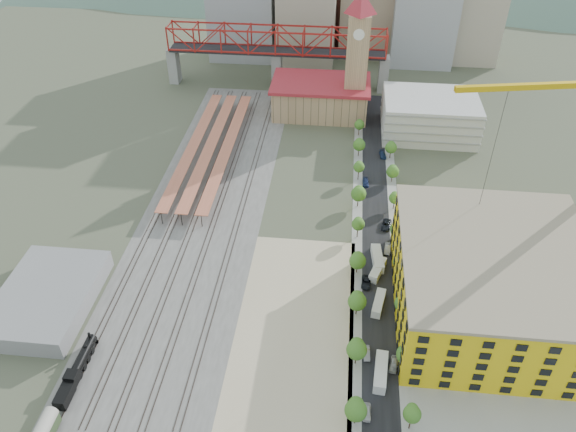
# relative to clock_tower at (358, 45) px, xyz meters

# --- Properties ---
(ground) EXTENTS (400.00, 400.00, 0.00)m
(ground) POSITION_rel_clock_tower_xyz_m (-8.00, -79.99, -28.70)
(ground) COLOR #474C38
(ground) RESTS_ON ground
(ballast_strip) EXTENTS (36.00, 165.00, 0.06)m
(ballast_strip) POSITION_rel_clock_tower_xyz_m (-44.00, -62.49, -28.67)
(ballast_strip) COLOR #605E59
(ballast_strip) RESTS_ON ground
(dirt_lot) EXTENTS (28.00, 67.00, 0.06)m
(dirt_lot) POSITION_rel_clock_tower_xyz_m (-12.00, -111.49, -28.67)
(dirt_lot) COLOR tan
(dirt_lot) RESTS_ON ground
(street_asphalt) EXTENTS (12.00, 170.00, 0.06)m
(street_asphalt) POSITION_rel_clock_tower_xyz_m (8.00, -64.99, -28.67)
(street_asphalt) COLOR black
(street_asphalt) RESTS_ON ground
(sidewalk_west) EXTENTS (3.00, 170.00, 0.04)m
(sidewalk_west) POSITION_rel_clock_tower_xyz_m (2.50, -64.99, -28.68)
(sidewalk_west) COLOR gray
(sidewalk_west) RESTS_ON ground
(sidewalk_east) EXTENTS (3.00, 170.00, 0.04)m
(sidewalk_east) POSITION_rel_clock_tower_xyz_m (13.50, -64.99, -28.68)
(sidewalk_east) COLOR gray
(sidewalk_east) RESTS_ON ground
(construction_pad) EXTENTS (50.00, 90.00, 0.06)m
(construction_pad) POSITION_rel_clock_tower_xyz_m (37.00, -99.99, -28.67)
(construction_pad) COLOR gray
(construction_pad) RESTS_ON ground
(rail_tracks) EXTENTS (26.56, 160.00, 0.18)m
(rail_tracks) POSITION_rel_clock_tower_xyz_m (-45.80, -62.49, -28.55)
(rail_tracks) COLOR #382B23
(rail_tracks) RESTS_ON ground
(platform_canopies) EXTENTS (16.00, 80.00, 4.12)m
(platform_canopies) POSITION_rel_clock_tower_xyz_m (-49.00, -34.99, -24.70)
(platform_canopies) COLOR #C4684B
(platform_canopies) RESTS_ON ground
(station_hall) EXTENTS (38.00, 24.00, 13.10)m
(station_hall) POSITION_rel_clock_tower_xyz_m (-13.00, 2.01, -22.03)
(station_hall) COLOR tan
(station_hall) RESTS_ON ground
(clock_tower) EXTENTS (12.00, 12.00, 52.00)m
(clock_tower) POSITION_rel_clock_tower_xyz_m (0.00, 0.00, 0.00)
(clock_tower) COLOR tan
(clock_tower) RESTS_ON ground
(parking_garage) EXTENTS (34.00, 26.00, 14.00)m
(parking_garage) POSITION_rel_clock_tower_xyz_m (28.00, -9.99, -21.70)
(parking_garage) COLOR silver
(parking_garage) RESTS_ON ground
(truss_bridge) EXTENTS (94.00, 9.60, 25.60)m
(truss_bridge) POSITION_rel_clock_tower_xyz_m (-33.00, 25.01, -9.83)
(truss_bridge) COLOR gray
(truss_bridge) RESTS_ON ground
(construction_building) EXTENTS (44.60, 50.60, 18.80)m
(construction_building) POSITION_rel_clock_tower_xyz_m (34.00, -99.99, -19.29)
(construction_building) COLOR yellow
(construction_building) RESTS_ON ground
(warehouse) EXTENTS (22.00, 32.00, 5.00)m
(warehouse) POSITION_rel_clock_tower_xyz_m (-74.00, -109.99, -26.20)
(warehouse) COLOR gray
(warehouse) RESTS_ON ground
(street_trees) EXTENTS (15.40, 124.40, 8.00)m
(street_trees) POSITION_rel_clock_tower_xyz_m (8.00, -74.99, -28.70)
(street_trees) COLOR #3B6B20
(street_trees) RESTS_ON ground
(skyline) EXTENTS (133.00, 46.00, 60.00)m
(skyline) POSITION_rel_clock_tower_xyz_m (-0.53, 62.32, -5.89)
(skyline) COLOR #9EA0A3
(skyline) RESTS_ON ground
(distant_hills) EXTENTS (647.00, 264.00, 227.00)m
(distant_hills) POSITION_rel_clock_tower_xyz_m (37.28, 180.01, -108.23)
(distant_hills) COLOR #4C6B59
(distant_hills) RESTS_ON ground
(locomotive) EXTENTS (2.56, 19.76, 4.94)m
(locomotive) POSITION_rel_clock_tower_xyz_m (-58.00, -129.22, -26.85)
(locomotive) COLOR black
(locomotive) RESTS_ON ground
(site_trailer_a) EXTENTS (3.49, 10.20, 2.74)m
(site_trailer_a) POSITION_rel_clock_tower_xyz_m (8.00, -122.80, -27.33)
(site_trailer_a) COLOR silver
(site_trailer_a) RESTS_ON ground
(site_trailer_b) EXTENTS (3.88, 8.88, 2.36)m
(site_trailer_b) POSITION_rel_clock_tower_xyz_m (8.00, -101.86, -27.52)
(site_trailer_b) COLOR silver
(site_trailer_b) RESTS_ON ground
(site_trailer_c) EXTENTS (5.08, 9.07, 2.41)m
(site_trailer_c) POSITION_rel_clock_tower_xyz_m (8.00, -89.71, -27.49)
(site_trailer_c) COLOR silver
(site_trailer_c) RESTS_ON ground
(site_trailer_d) EXTENTS (3.50, 9.86, 2.64)m
(site_trailer_d) POSITION_rel_clock_tower_xyz_m (8.00, -85.37, -27.38)
(site_trailer_d) COLOR silver
(site_trailer_d) RESTS_ON ground
(car_0) EXTENTS (1.84, 4.35, 1.47)m
(car_0) POSITION_rel_clock_tower_xyz_m (5.00, -132.71, -27.96)
(car_0) COLOR silver
(car_0) RESTS_ON ground
(car_1) EXTENTS (1.71, 4.30, 1.39)m
(car_1) POSITION_rel_clock_tower_xyz_m (5.00, -117.38, -28.00)
(car_1) COLOR gray
(car_1) RESTS_ON ground
(car_2) EXTENTS (2.71, 5.39, 1.47)m
(car_2) POSITION_rel_clock_tower_xyz_m (5.00, -94.31, -27.96)
(car_2) COLOR black
(car_2) RESTS_ON ground
(car_3) EXTENTS (2.24, 4.89, 1.39)m
(car_3) POSITION_rel_clock_tower_xyz_m (5.00, -47.51, -28.00)
(car_3) COLOR navy
(car_3) RESTS_ON ground
(car_4) EXTENTS (2.62, 4.85, 1.57)m
(car_4) POSITION_rel_clock_tower_xyz_m (11.00, -119.96, -27.91)
(car_4) COLOR #B9B9B9
(car_4) RESTS_ON ground
(car_5) EXTENTS (2.27, 4.98, 1.58)m
(car_5) POSITION_rel_clock_tower_xyz_m (11.00, -80.17, -27.90)
(car_5) COLOR #A09FA5
(car_5) RESTS_ON ground
(car_6) EXTENTS (3.43, 5.83, 1.52)m
(car_6) POSITION_rel_clock_tower_xyz_m (11.00, -69.41, -27.94)
(car_6) COLOR black
(car_6) RESTS_ON ground
(car_7) EXTENTS (2.62, 5.19, 1.44)m
(car_7) POSITION_rel_clock_tower_xyz_m (11.00, -29.23, -27.97)
(car_7) COLOR navy
(car_7) RESTS_ON ground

